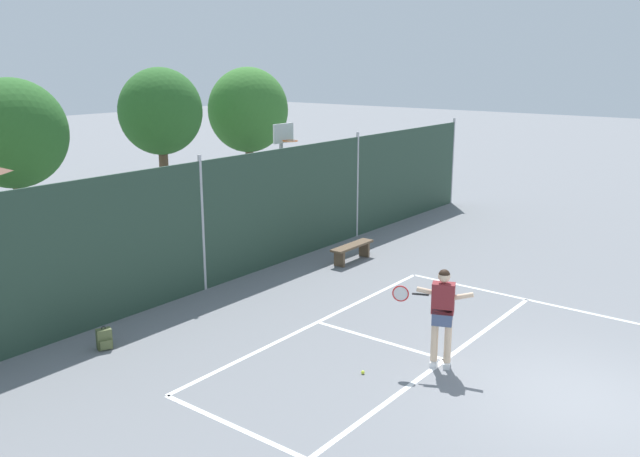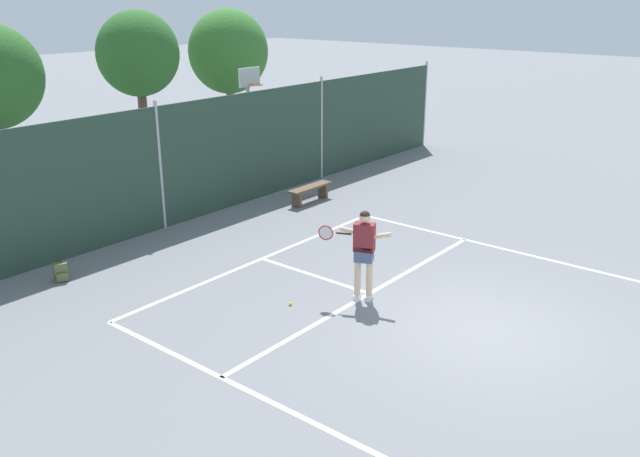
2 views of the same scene
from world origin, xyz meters
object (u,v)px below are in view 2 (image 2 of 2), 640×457
Objects in this scene: tennis_ball at (290,304)px; backpack_olive at (61,272)px; tennis_player at (363,247)px; courtside_bench at (310,190)px; basketball_hoop at (250,107)px.

backpack_olive is at bearing 115.36° from tennis_ball.
tennis_player is 6.47m from backpack_olive.
courtside_bench is at bearing 36.68° from tennis_ball.
tennis_ball is 0.04× the size of courtside_bench.
tennis_ball is 0.14× the size of backpack_olive.
courtside_bench is (5.55, 4.14, 0.33)m from tennis_ball.
tennis_player is 6.77m from courtside_bench.
tennis_ball is at bearing 140.34° from tennis_player.
tennis_ball is 5.06m from backpack_olive.
tennis_player is 1.81m from tennis_ball.
basketball_hoop is 10.34m from tennis_ball.
basketball_hoop is 53.79× the size of tennis_ball.
basketball_hoop reaches higher than courtside_bench.
tennis_ball is at bearing -64.64° from backpack_olive.
tennis_ball is (-6.65, -7.59, -2.28)m from basketball_hoop.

